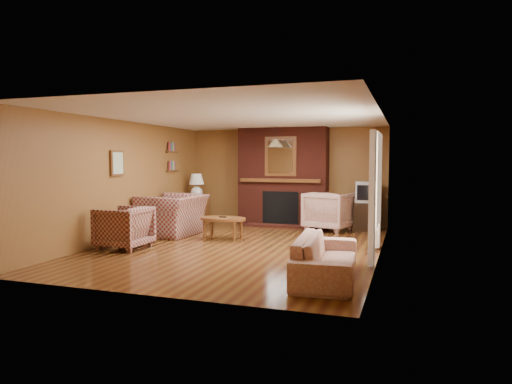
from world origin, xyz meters
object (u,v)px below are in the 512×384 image
(floral_sofa, at_px, (326,257))
(crt_tv, at_px, (367,192))
(fireplace, at_px, (283,177))
(plaid_loveseat, at_px, (173,215))
(coffee_table, at_px, (223,220))
(side_table, at_px, (197,211))
(table_lamp, at_px, (196,185))
(plaid_armchair, at_px, (124,228))
(tv_stand, at_px, (367,216))
(floral_armchair, at_px, (329,211))

(floral_sofa, distance_m, crt_tv, 4.59)
(fireplace, bearing_deg, plaid_loveseat, -129.84)
(coffee_table, bearing_deg, fireplace, 76.28)
(floral_sofa, xyz_separation_m, side_table, (-4.00, 4.20, 0.04))
(coffee_table, xyz_separation_m, table_lamp, (-1.51, 1.90, 0.59))
(coffee_table, relative_size, side_table, 1.49)
(fireplace, xyz_separation_m, crt_tv, (2.05, -0.19, -0.30))
(plaid_armchair, distance_m, tv_stand, 5.42)
(tv_stand, bearing_deg, coffee_table, -144.91)
(floral_sofa, xyz_separation_m, coffee_table, (-2.49, 2.30, 0.12))
(plaid_loveseat, bearing_deg, floral_armchair, 120.50)
(plaid_armchair, bearing_deg, fireplace, 154.40)
(coffee_table, xyz_separation_m, tv_stand, (2.64, 2.25, -0.08))
(fireplace, relative_size, floral_armchair, 2.46)
(plaid_loveseat, xyz_separation_m, table_lamp, (-0.25, 1.68, 0.56))
(plaid_armchair, distance_m, coffee_table, 1.96)
(floral_armchair, height_order, tv_stand, floral_armchair)
(plaid_armchair, relative_size, coffee_table, 0.88)
(fireplace, height_order, side_table, fireplace)
(plaid_armchair, distance_m, floral_sofa, 3.95)
(floral_armchair, distance_m, crt_tv, 0.97)
(fireplace, height_order, coffee_table, fireplace)
(floral_sofa, bearing_deg, crt_tv, -6.75)
(coffee_table, height_order, side_table, side_table)
(floral_sofa, bearing_deg, plaid_armchair, 72.11)
(plaid_armchair, bearing_deg, side_table, -176.12)
(floral_sofa, height_order, table_lamp, table_lamp)
(crt_tv, bearing_deg, floral_sofa, -91.89)
(tv_stand, bearing_deg, fireplace, 169.54)
(plaid_loveseat, height_order, crt_tv, crt_tv)
(table_lamp, bearing_deg, plaid_loveseat, -81.55)
(plaid_loveseat, relative_size, side_table, 2.06)
(plaid_loveseat, distance_m, plaid_armchair, 1.63)
(fireplace, height_order, floral_sofa, fireplace)
(floral_sofa, relative_size, floral_armchair, 2.00)
(plaid_loveseat, bearing_deg, coffee_table, 81.50)
(floral_sofa, distance_m, floral_armchair, 4.30)
(plaid_loveseat, bearing_deg, fireplace, 141.51)
(plaid_loveseat, bearing_deg, floral_sofa, 57.45)
(coffee_table, xyz_separation_m, side_table, (-1.51, 1.90, -0.08))
(plaid_armchair, height_order, crt_tv, crt_tv)
(fireplace, bearing_deg, floral_armchair, -21.88)
(fireplace, xyz_separation_m, tv_stand, (2.05, -0.18, -0.86))
(floral_sofa, height_order, coffee_table, floral_sofa)
(table_lamp, bearing_deg, fireplace, 14.29)
(side_table, height_order, table_lamp, table_lamp)
(plaid_loveseat, distance_m, table_lamp, 1.79)
(floral_armchair, distance_m, coffee_table, 2.67)
(side_table, distance_m, crt_tv, 4.20)
(plaid_loveseat, height_order, tv_stand, plaid_loveseat)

